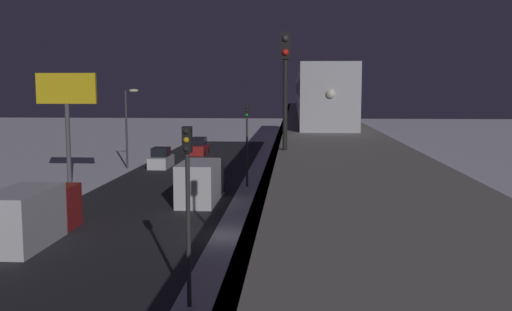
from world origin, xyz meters
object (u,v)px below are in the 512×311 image
at_px(subway_train, 310,92).
at_px(commercial_billboard, 67,100).
at_px(traffic_light_mid, 247,134).
at_px(sedan_red, 199,147).
at_px(traffic_light_near, 188,190).
at_px(rail_signal, 285,70).
at_px(sedan_white, 161,159).
at_px(delivery_van, 201,181).
at_px(box_truck, 32,215).

relative_size(subway_train, commercial_billboard, 8.32).
bearing_deg(commercial_billboard, traffic_light_mid, -179.40).
relative_size(traffic_light_mid, commercial_billboard, 0.72).
distance_m(sedan_red, traffic_light_near, 48.40).
bearing_deg(rail_signal, traffic_light_mid, -82.39).
bearing_deg(traffic_light_mid, subway_train, -105.22).
relative_size(subway_train, sedan_white, 18.42).
distance_m(rail_signal, delivery_van, 21.37).
distance_m(sedan_white, commercial_billboard, 13.24).
height_order(sedan_red, delivery_van, delivery_van).
bearing_deg(sedan_white, subway_train, -147.78).
bearing_deg(rail_signal, box_truck, -31.95).
bearing_deg(subway_train, traffic_light_near, 83.19).
height_order(subway_train, traffic_light_near, subway_train).
distance_m(subway_train, sedan_white, 18.56).
bearing_deg(subway_train, traffic_light_mid, 74.78).
distance_m(box_truck, delivery_van, 13.15).
distance_m(rail_signal, box_truck, 16.67).
xyz_separation_m(sedan_white, traffic_light_near, (-9.30, 35.87, 3.40)).
distance_m(delivery_van, commercial_billboard, 13.99).
height_order(rail_signal, delivery_van, rail_signal).
relative_size(sedan_red, commercial_billboard, 0.54).
relative_size(rail_signal, box_truck, 0.54).
relative_size(sedan_red, traffic_light_mid, 0.75).
xyz_separation_m(sedan_white, delivery_van, (-6.60, 16.38, 0.55)).
bearing_deg(traffic_light_mid, rail_signal, 97.61).
bearing_deg(traffic_light_mid, commercial_billboard, 0.60).
bearing_deg(delivery_van, sedan_red, -80.34).
bearing_deg(delivery_van, subway_train, -107.51).
bearing_deg(traffic_light_near, rail_signal, -176.31).
relative_size(subway_train, delivery_van, 10.01).
relative_size(subway_train, box_truck, 10.01).
distance_m(subway_train, delivery_van, 27.55).
relative_size(sedan_red, delivery_van, 0.65).
bearing_deg(sedan_white, delivery_van, 111.94).
distance_m(box_truck, commercial_billboard, 18.43).
height_order(subway_train, rail_signal, rail_signal).
height_order(subway_train, sedan_red, subway_train).
height_order(sedan_white, delivery_van, delivery_van).
relative_size(box_truck, traffic_light_near, 1.16).
relative_size(traffic_light_near, traffic_light_mid, 1.00).
bearing_deg(subway_train, sedan_red, -11.26).
relative_size(sedan_red, box_truck, 0.65).
xyz_separation_m(traffic_light_near, traffic_light_mid, (0.00, -25.32, 0.00)).
bearing_deg(delivery_van, commercial_billboard, -26.20).
bearing_deg(box_truck, commercial_billboard, -74.32).
distance_m(traffic_light_near, commercial_billboard, 29.05).
bearing_deg(sedan_red, sedan_white, 81.34).
distance_m(sedan_red, sedan_white, 11.96).
height_order(box_truck, delivery_van, same).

